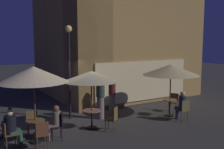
% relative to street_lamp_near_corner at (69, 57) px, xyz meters
% --- Properties ---
extents(ground_plane, '(60.00, 60.00, 0.00)m').
position_rel_street_lamp_near_corner_xyz_m(ground_plane, '(-0.33, -0.63, -2.70)').
color(ground_plane, '#353230').
extents(cafe_building, '(8.33, 7.97, 9.61)m').
position_rel_street_lamp_near_corner_xyz_m(cafe_building, '(3.28, 2.96, 2.10)').
color(cafe_building, '#A57F44').
rests_on(cafe_building, ground).
extents(street_lamp_near_corner, '(0.30, 0.30, 4.02)m').
position_rel_street_lamp_near_corner_xyz_m(street_lamp_near_corner, '(0.00, 0.00, 0.00)').
color(street_lamp_near_corner, black).
rests_on(street_lamp_near_corner, ground).
extents(menu_sandwich_board, '(0.69, 0.56, 1.01)m').
position_rel_street_lamp_near_corner_xyz_m(menu_sandwich_board, '(-2.90, -0.86, -2.18)').
color(menu_sandwich_board, black).
rests_on(menu_sandwich_board, ground).
extents(cafe_table_0, '(0.70, 0.70, 0.72)m').
position_rel_street_lamp_near_corner_xyz_m(cafe_table_0, '(0.23, -1.67, -2.19)').
color(cafe_table_0, black).
rests_on(cafe_table_0, ground).
extents(cafe_table_1, '(0.61, 0.61, 0.76)m').
position_rel_street_lamp_near_corner_xyz_m(cafe_table_1, '(3.99, -1.94, -2.20)').
color(cafe_table_1, black).
rests_on(cafe_table_1, ground).
extents(cafe_table_2, '(0.62, 0.62, 0.76)m').
position_rel_street_lamp_near_corner_xyz_m(cafe_table_2, '(-2.00, -1.98, -2.19)').
color(cafe_table_2, black).
rests_on(cafe_table_2, ground).
extents(patio_umbrella_0, '(2.14, 2.14, 2.24)m').
position_rel_street_lamp_near_corner_xyz_m(patio_umbrella_0, '(0.23, -1.67, -0.67)').
color(patio_umbrella_0, black).
rests_on(patio_umbrella_0, ground).
extents(patio_umbrella_1, '(2.49, 2.49, 2.34)m').
position_rel_street_lamp_near_corner_xyz_m(patio_umbrella_1, '(3.99, -1.94, -0.61)').
color(patio_umbrella_1, black).
rests_on(patio_umbrella_1, ground).
extents(patio_umbrella_2, '(2.23, 2.23, 2.55)m').
position_rel_street_lamp_near_corner_xyz_m(patio_umbrella_2, '(-2.00, -1.98, -0.42)').
color(patio_umbrella_2, black).
rests_on(patio_umbrella_2, ground).
extents(cafe_chair_0, '(0.55, 0.55, 0.92)m').
position_rel_street_lamp_near_corner_xyz_m(cafe_chair_0, '(0.78, -2.35, -2.16)').
color(cafe_chair_0, brown).
rests_on(cafe_chair_0, ground).
extents(cafe_chair_1, '(0.43, 0.43, 0.91)m').
position_rel_street_lamp_near_corner_xyz_m(cafe_chair_1, '(3.95, -2.82, -2.15)').
color(cafe_chair_1, brown).
rests_on(cafe_chair_1, ground).
extents(cafe_chair_2, '(0.57, 0.57, 0.87)m').
position_rel_street_lamp_near_corner_xyz_m(cafe_chair_2, '(4.70, -1.45, -2.16)').
color(cafe_chair_2, brown).
rests_on(cafe_chair_2, ground).
extents(cafe_chair_3, '(0.45, 0.45, 0.86)m').
position_rel_street_lamp_near_corner_xyz_m(cafe_chair_3, '(-2.88, -2.04, -2.17)').
color(cafe_chair_3, brown).
rests_on(cafe_chair_3, ground).
extents(cafe_chair_4, '(0.40, 0.40, 0.93)m').
position_rel_street_lamp_near_corner_xyz_m(cafe_chair_4, '(-2.02, -2.76, -2.13)').
color(cafe_chair_4, brown).
rests_on(cafe_chair_4, ground).
extents(cafe_chair_5, '(0.46, 0.46, 0.97)m').
position_rel_street_lamp_near_corner_xyz_m(cafe_chair_5, '(-1.24, -2.13, -2.12)').
color(cafe_chair_5, black).
rests_on(cafe_chair_5, ground).
extents(cafe_chair_6, '(0.44, 0.44, 0.85)m').
position_rel_street_lamp_near_corner_xyz_m(cafe_chair_6, '(-1.90, -1.14, -2.18)').
color(cafe_chair_6, brown).
rests_on(cafe_chair_6, ground).
extents(patron_seated_0, '(0.32, 0.52, 1.26)m').
position_rel_street_lamp_near_corner_xyz_m(patron_seated_0, '(3.96, -2.67, -1.99)').
color(patron_seated_0, '#27284B').
rests_on(patron_seated_0, ground).
extents(patron_seated_1, '(0.55, 0.39, 1.24)m').
position_rel_street_lamp_near_corner_xyz_m(patron_seated_1, '(-2.75, -2.03, -2.00)').
color(patron_seated_1, '#2E503A').
rests_on(patron_seated_1, ground).
extents(patron_seated_2, '(0.51, 0.37, 1.20)m').
position_rel_street_lamp_near_corner_xyz_m(patron_seated_2, '(-1.39, -2.10, -2.02)').
color(patron_seated_2, '#7C6163').
rests_on(patron_seated_2, ground).
extents(patron_standing_3, '(0.32, 0.32, 1.72)m').
position_rel_street_lamp_near_corner_xyz_m(patron_standing_3, '(1.93, -0.33, -1.83)').
color(patron_standing_3, '#746C57').
rests_on(patron_standing_3, ground).
extents(patron_standing_4, '(0.38, 0.38, 1.84)m').
position_rel_street_lamp_near_corner_xyz_m(patron_standing_4, '(1.12, -0.70, -1.78)').
color(patron_standing_4, slate).
rests_on(patron_standing_4, ground).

